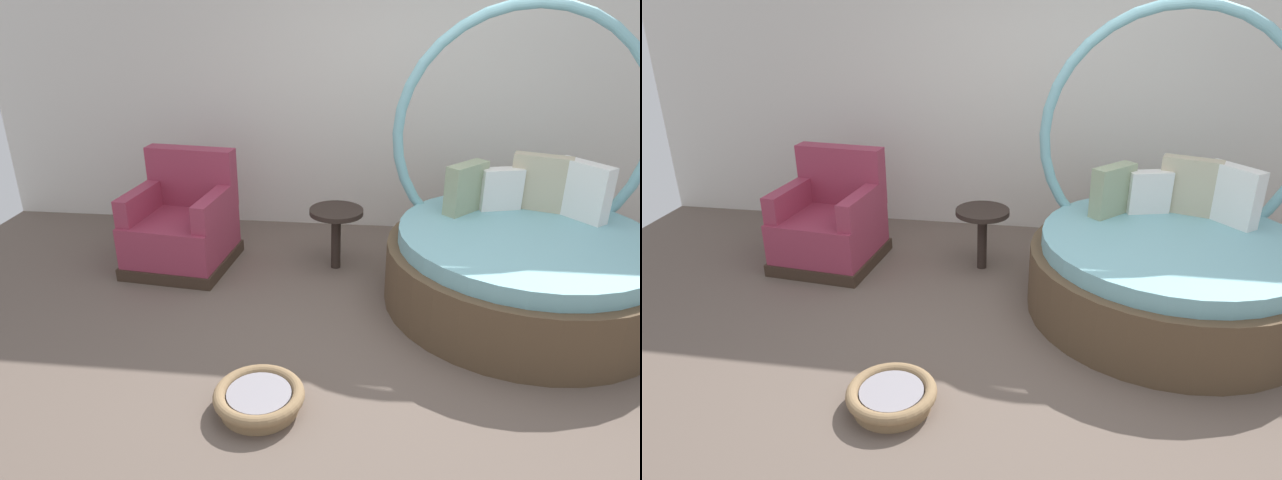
# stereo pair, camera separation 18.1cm
# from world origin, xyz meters

# --- Properties ---
(ground_plane) EXTENTS (8.00, 8.00, 0.02)m
(ground_plane) POSITION_xyz_m (0.00, 0.00, -0.01)
(ground_plane) COLOR #66564C
(back_wall) EXTENTS (8.00, 0.12, 3.09)m
(back_wall) POSITION_xyz_m (0.00, 2.15, 1.54)
(back_wall) COLOR silver
(back_wall) RESTS_ON ground_plane
(round_daybed) EXTENTS (1.96, 1.96, 2.11)m
(round_daybed) POSITION_xyz_m (0.82, 0.73, 0.40)
(round_daybed) COLOR brown
(round_daybed) RESTS_ON ground_plane
(red_armchair) EXTENTS (0.88, 0.88, 0.94)m
(red_armchair) POSITION_xyz_m (-1.86, 1.08, 0.33)
(red_armchair) COLOR #38281E
(red_armchair) RESTS_ON ground_plane
(pet_basket) EXTENTS (0.51, 0.51, 0.13)m
(pet_basket) POSITION_xyz_m (-0.85, -0.69, 0.07)
(pet_basket) COLOR #8E704C
(pet_basket) RESTS_ON ground_plane
(side_table) EXTENTS (0.44, 0.44, 0.52)m
(side_table) POSITION_xyz_m (-0.58, 1.13, 0.43)
(side_table) COLOR #2D231E
(side_table) RESTS_ON ground_plane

